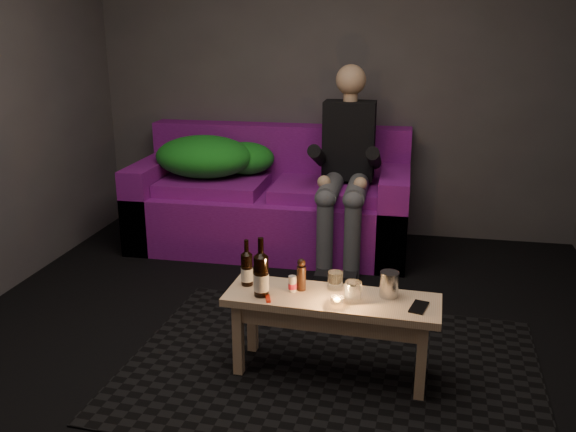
% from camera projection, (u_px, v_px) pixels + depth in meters
% --- Properties ---
extents(floor, '(4.50, 4.50, 0.00)m').
position_uv_depth(floor, '(279.00, 361.00, 3.28)').
color(floor, black).
rests_on(floor, ground).
extents(room, '(4.50, 4.50, 4.50)m').
position_uv_depth(room, '(296.00, 42.00, 3.22)').
color(room, silver).
rests_on(room, ground).
extents(rug, '(2.22, 1.67, 0.01)m').
position_uv_depth(rug, '(331.00, 367.00, 3.21)').
color(rug, black).
rests_on(rug, floor).
extents(sofa, '(2.17, 0.98, 0.93)m').
position_uv_depth(sofa, '(272.00, 203.00, 4.96)').
color(sofa, '#7A1180').
rests_on(sofa, floor).
extents(green_blanket, '(0.96, 0.65, 0.33)m').
position_uv_depth(green_blanket, '(212.00, 157.00, 4.94)').
color(green_blanket, green).
rests_on(green_blanket, sofa).
extents(person, '(0.39, 0.90, 1.45)m').
position_uv_depth(person, '(346.00, 161.00, 4.56)').
color(person, black).
rests_on(person, sofa).
extents(coffee_table, '(1.08, 0.40, 0.44)m').
position_uv_depth(coffee_table, '(332.00, 311.00, 3.06)').
color(coffee_table, '#E7B687').
rests_on(coffee_table, rug).
extents(beer_bottle_a, '(0.06, 0.06, 0.25)m').
position_uv_depth(beer_bottle_a, '(247.00, 268.00, 3.14)').
color(beer_bottle_a, black).
rests_on(beer_bottle_a, coffee_table).
extents(beer_bottle_b, '(0.08, 0.08, 0.31)m').
position_uv_depth(beer_bottle_b, '(261.00, 275.00, 3.01)').
color(beer_bottle_b, black).
rests_on(beer_bottle_b, coffee_table).
extents(salt_shaker, '(0.04, 0.04, 0.08)m').
position_uv_depth(salt_shaker, '(292.00, 284.00, 3.08)').
color(salt_shaker, silver).
rests_on(salt_shaker, coffee_table).
extents(pepper_mill, '(0.06, 0.06, 0.13)m').
position_uv_depth(pepper_mill, '(301.00, 278.00, 3.09)').
color(pepper_mill, black).
rests_on(pepper_mill, coffee_table).
extents(tumbler_back, '(0.09, 0.09, 0.09)m').
position_uv_depth(tumbler_back, '(335.00, 280.00, 3.11)').
color(tumbler_back, white).
rests_on(tumbler_back, coffee_table).
extents(tealight, '(0.06, 0.06, 0.05)m').
position_uv_depth(tealight, '(337.00, 301.00, 2.92)').
color(tealight, white).
rests_on(tealight, coffee_table).
extents(tumbler_front, '(0.11, 0.11, 0.10)m').
position_uv_depth(tumbler_front, '(353.00, 292.00, 2.96)').
color(tumbler_front, white).
rests_on(tumbler_front, coffee_table).
extents(steel_cup, '(0.11, 0.11, 0.13)m').
position_uv_depth(steel_cup, '(389.00, 284.00, 3.02)').
color(steel_cup, '#ADB0B4').
rests_on(steel_cup, coffee_table).
extents(smartphone, '(0.10, 0.16, 0.01)m').
position_uv_depth(smartphone, '(419.00, 307.00, 2.91)').
color(smartphone, black).
rests_on(smartphone, coffee_table).
extents(red_lighter, '(0.04, 0.08, 0.01)m').
position_uv_depth(red_lighter, '(268.00, 299.00, 2.99)').
color(red_lighter, red).
rests_on(red_lighter, coffee_table).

